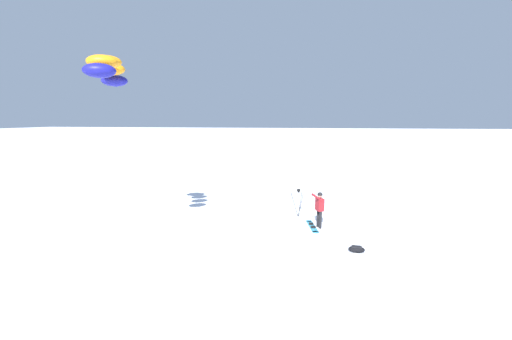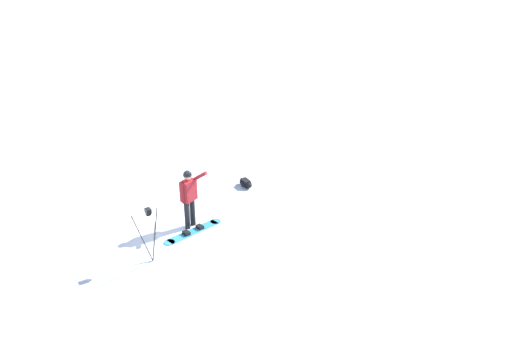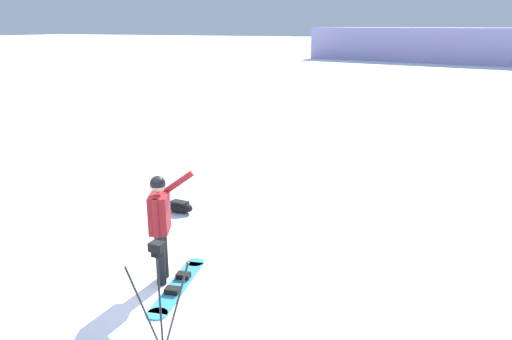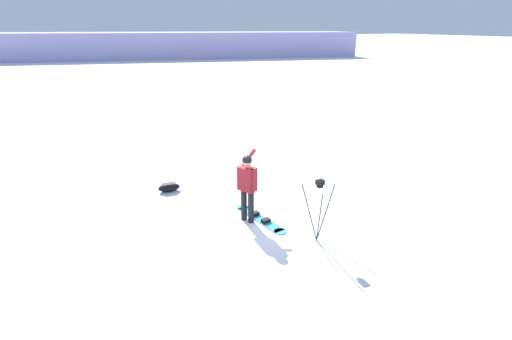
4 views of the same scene
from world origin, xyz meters
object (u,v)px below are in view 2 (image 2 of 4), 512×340
at_px(gear_bag_large, 246,183).
at_px(camera_tripod, 149,224).
at_px(snowboard, 193,231).
at_px(snowboarder, 189,193).

xyz_separation_m(gear_bag_large, camera_tripod, (3.95, 2.26, 0.87)).
bearing_deg(camera_tripod, snowboard, -153.88).
height_order(snowboard, gear_bag_large, gear_bag_large).
height_order(gear_bag_large, camera_tripod, camera_tripod).
xyz_separation_m(snowboarder, snowboard, (0.07, 0.29, -0.96)).
bearing_deg(camera_tripod, gear_bag_large, -150.22).
xyz_separation_m(snowboarder, camera_tripod, (1.45, 0.97, 0.01)).
xyz_separation_m(snowboard, gear_bag_large, (-2.56, -1.58, 0.10)).
bearing_deg(gear_bag_large, snowboarder, 27.30).
distance_m(snowboarder, snowboard, 1.00).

